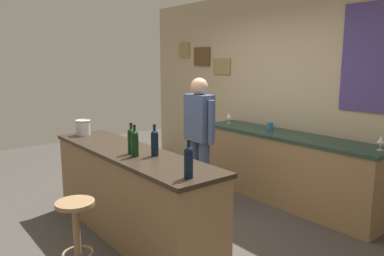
% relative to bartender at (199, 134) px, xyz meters
% --- Properties ---
extents(ground_plane, '(10.00, 10.00, 0.00)m').
position_rel_bartender_xyz_m(ground_plane, '(0.15, -0.64, -0.94)').
color(ground_plane, '#423D38').
extents(back_wall, '(6.00, 0.09, 2.80)m').
position_rel_bartender_xyz_m(back_wall, '(0.17, 1.38, 0.48)').
color(back_wall, tan).
rests_on(back_wall, ground_plane).
extents(bar_counter, '(2.48, 0.60, 0.92)m').
position_rel_bartender_xyz_m(bar_counter, '(0.15, -1.04, -0.47)').
color(bar_counter, olive).
rests_on(bar_counter, ground_plane).
extents(side_counter, '(2.56, 0.56, 0.90)m').
position_rel_bartender_xyz_m(side_counter, '(0.55, 1.01, -0.48)').
color(side_counter, olive).
rests_on(side_counter, ground_plane).
extents(bartender, '(0.52, 0.21, 1.62)m').
position_rel_bartender_xyz_m(bartender, '(0.00, 0.00, 0.00)').
color(bartender, '#384766').
rests_on(bartender, ground_plane).
extents(bar_stool, '(0.32, 0.32, 0.68)m').
position_rel_bartender_xyz_m(bar_stool, '(0.56, -1.79, -0.48)').
color(bar_stool, olive).
rests_on(bar_stool, ground_plane).
extents(wine_bottle_a, '(0.07, 0.07, 0.31)m').
position_rel_bartender_xyz_m(wine_bottle_a, '(0.28, -1.09, 0.12)').
color(wine_bottle_a, black).
rests_on(wine_bottle_a, bar_counter).
extents(wine_bottle_b, '(0.07, 0.07, 0.31)m').
position_rel_bartender_xyz_m(wine_bottle_b, '(0.39, -1.12, 0.12)').
color(wine_bottle_b, black).
rests_on(wine_bottle_b, bar_counter).
extents(wine_bottle_c, '(0.07, 0.07, 0.31)m').
position_rel_bartender_xyz_m(wine_bottle_c, '(0.49, -0.96, 0.12)').
color(wine_bottle_c, black).
rests_on(wine_bottle_c, bar_counter).
extents(wine_bottle_d, '(0.07, 0.07, 0.31)m').
position_rel_bartender_xyz_m(wine_bottle_d, '(1.23, -1.13, 0.12)').
color(wine_bottle_d, black).
rests_on(wine_bottle_d, bar_counter).
extents(ice_bucket, '(0.19, 0.19, 0.19)m').
position_rel_bartender_xyz_m(ice_bucket, '(-0.91, -1.09, 0.08)').
color(ice_bucket, '#B7BABF').
rests_on(ice_bucket, bar_counter).
extents(wine_glass_a, '(0.07, 0.07, 0.16)m').
position_rel_bartender_xyz_m(wine_glass_a, '(-0.53, 1.02, 0.07)').
color(wine_glass_a, silver).
rests_on(wine_glass_a, side_counter).
extents(wine_glass_b, '(0.07, 0.07, 0.16)m').
position_rel_bartender_xyz_m(wine_glass_b, '(1.69, 1.05, 0.07)').
color(wine_glass_b, silver).
rests_on(wine_glass_b, side_counter).
extents(coffee_mug, '(0.13, 0.08, 0.09)m').
position_rel_bartender_xyz_m(coffee_mug, '(0.21, 1.07, 0.01)').
color(coffee_mug, '#336699').
rests_on(coffee_mug, side_counter).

